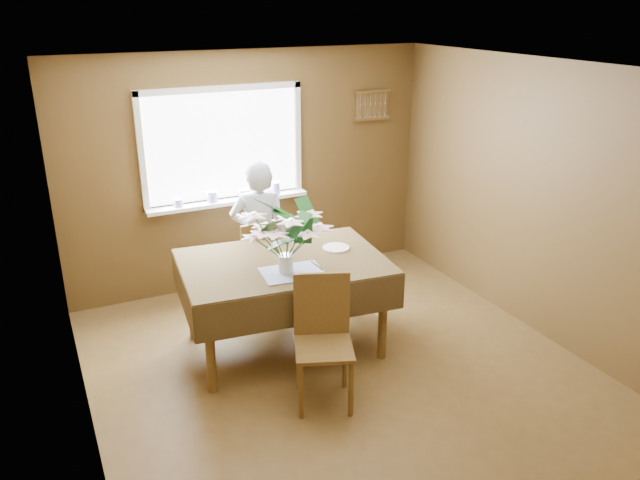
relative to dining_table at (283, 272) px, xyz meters
name	(u,v)px	position (x,y,z in m)	size (l,w,h in m)	color
floor	(348,378)	(0.28, -0.71, -0.75)	(4.50, 4.50, 0.00)	brown
ceiling	(354,70)	(0.28, -0.71, 1.75)	(4.50, 4.50, 0.00)	white
wall_back	(251,171)	(0.28, 1.54, 0.50)	(4.00, 4.00, 0.00)	brown
wall_front	(583,397)	(0.28, -2.96, 0.50)	(4.00, 4.00, 0.00)	brown
wall_left	(73,288)	(-1.72, -0.71, 0.50)	(4.50, 4.50, 0.00)	brown
wall_right	(548,204)	(2.28, -0.71, 0.50)	(4.50, 4.50, 0.00)	brown
window_assembly	(226,165)	(-0.02, 1.49, 0.62)	(1.72, 0.20, 1.22)	white
spoon_rack	(372,105)	(1.73, 1.51, 1.10)	(0.44, 0.05, 0.33)	brown
dining_table	(283,272)	(0.00, 0.00, 0.00)	(1.87, 1.37, 0.86)	brown
chair_far	(256,260)	(0.07, 0.88, -0.23)	(0.44, 0.44, 0.94)	brown
chair_near	(323,335)	(-0.02, -0.83, -0.19)	(0.56, 0.56, 1.02)	brown
seated_woman	(260,237)	(0.08, 0.80, 0.03)	(0.57, 0.37, 1.55)	white
flower_bouquet	(285,233)	(-0.07, -0.24, 0.45)	(0.62, 0.62, 0.53)	white
side_plate	(336,248)	(0.54, 0.05, 0.11)	(0.24, 0.24, 0.01)	white
table_knife	(317,266)	(0.21, -0.25, 0.11)	(0.02, 0.21, 0.00)	silver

